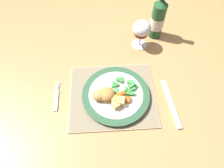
% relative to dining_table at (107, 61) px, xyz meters
% --- Properties ---
extents(ground_plane, '(6.00, 6.00, 0.00)m').
position_rel_dining_table_xyz_m(ground_plane, '(0.00, 0.00, -0.67)').
color(ground_plane, '#383333').
extents(dining_table, '(1.56, 1.09, 0.74)m').
position_rel_dining_table_xyz_m(dining_table, '(0.00, 0.00, 0.00)').
color(dining_table, '#AD7F4C').
rests_on(dining_table, ground).
extents(placemat, '(0.33, 0.29, 0.01)m').
position_rel_dining_table_xyz_m(placemat, '(0.01, -0.23, 0.07)').
color(placemat, tan).
rests_on(placemat, dining_table).
extents(dinner_plate, '(0.26, 0.26, 0.02)m').
position_rel_dining_table_xyz_m(dinner_plate, '(0.03, -0.24, 0.09)').
color(dinner_plate, white).
rests_on(dinner_plate, placemat).
extents(breaded_croquettes, '(0.10, 0.08, 0.04)m').
position_rel_dining_table_xyz_m(breaded_croquettes, '(-0.02, -0.25, 0.12)').
color(breaded_croquettes, '#B77F3D').
rests_on(breaded_croquettes, dinner_plate).
extents(green_beans_pile, '(0.10, 0.10, 0.02)m').
position_rel_dining_table_xyz_m(green_beans_pile, '(0.06, -0.21, 0.10)').
color(green_beans_pile, '#338438').
rests_on(green_beans_pile, dinner_plate).
extents(glazed_carrots, '(0.07, 0.05, 0.02)m').
position_rel_dining_table_xyz_m(glazed_carrots, '(0.05, -0.26, 0.11)').
color(glazed_carrots, '#CC5119').
rests_on(glazed_carrots, dinner_plate).
extents(fork, '(0.02, 0.13, 0.01)m').
position_rel_dining_table_xyz_m(fork, '(-0.20, -0.23, 0.07)').
color(fork, silver).
rests_on(fork, dining_table).
extents(table_knife, '(0.04, 0.21, 0.01)m').
position_rel_dining_table_xyz_m(table_knife, '(0.24, -0.30, 0.07)').
color(table_knife, silver).
rests_on(table_knife, dining_table).
extents(wine_glass, '(0.08, 0.08, 0.14)m').
position_rel_dining_table_xyz_m(wine_glass, '(0.15, 0.03, 0.16)').
color(wine_glass, silver).
rests_on(wine_glass, dining_table).
extents(bottle, '(0.06, 0.06, 0.27)m').
position_rel_dining_table_xyz_m(bottle, '(0.24, 0.09, 0.17)').
color(bottle, '#23562D').
rests_on(bottle, dining_table).
extents(roast_potatoes, '(0.05, 0.05, 0.03)m').
position_rel_dining_table_xyz_m(roast_potatoes, '(0.03, -0.28, 0.11)').
color(roast_potatoes, gold).
rests_on(roast_potatoes, dinner_plate).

